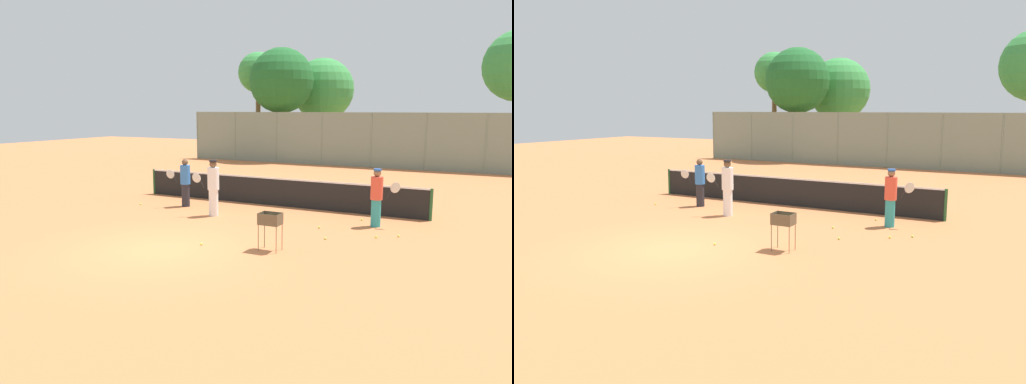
{
  "view_description": "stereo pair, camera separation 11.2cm",
  "coord_description": "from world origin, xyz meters",
  "views": [
    {
      "loc": [
        8.03,
        -9.98,
        3.63
      ],
      "look_at": [
        0.75,
        3.94,
        1.0
      ],
      "focal_mm": 35.0,
      "sensor_mm": 36.0,
      "label": 1
    },
    {
      "loc": [
        8.13,
        -9.93,
        3.63
      ],
      "look_at": [
        0.75,
        3.94,
        1.0
      ],
      "focal_mm": 35.0,
      "sensor_mm": 36.0,
      "label": 2
    }
  ],
  "objects": [
    {
      "name": "tennis_ball_7",
      "position": [
        2.83,
        4.14,
        0.03
      ],
      "size": [
        0.07,
        0.07,
        0.07
      ],
      "primitive_type": "sphere",
      "color": "#D1E54C",
      "rests_on": "ground_plane"
    },
    {
      "name": "tennis_ball_3",
      "position": [
        1.23,
        4.18,
        0.03
      ],
      "size": [
        0.07,
        0.07,
        0.07
      ],
      "primitive_type": "sphere",
      "color": "#D1E54C",
      "rests_on": "ground_plane"
    },
    {
      "name": "tree_0",
      "position": [
        -6.9,
        22.4,
        5.56
      ],
      "size": [
        4.52,
        4.52,
        7.84
      ],
      "color": "brown",
      "rests_on": "ground_plane"
    },
    {
      "name": "player_red_cap",
      "position": [
        -2.86,
        5.11,
        0.92
      ],
      "size": [
        0.75,
        0.7,
        1.78
      ],
      "rotation": [
        0.0,
        0.0,
        3.87
      ],
      "color": "#26262D",
      "rests_on": "ground_plane"
    },
    {
      "name": "player_white_outfit",
      "position": [
        -1.03,
        4.19,
        1.0
      ],
      "size": [
        0.88,
        0.57,
        1.92
      ],
      "rotation": [
        0.0,
        0.0,
        3.63
      ],
      "color": "white",
      "rests_on": "ground_plane"
    },
    {
      "name": "tennis_net",
      "position": [
        0.0,
        6.8,
        0.56
      ],
      "size": [
        11.5,
        0.1,
        1.07
      ],
      "color": "#26592D",
      "rests_on": "ground_plane"
    },
    {
      "name": "tennis_ball_1",
      "position": [
        0.7,
        0.86,
        0.03
      ],
      "size": [
        0.07,
        0.07,
        0.07
      ],
      "primitive_type": "sphere",
      "color": "#D1E54C",
      "rests_on": "ground_plane"
    },
    {
      "name": "ball_cart",
      "position": [
        2.57,
        1.27,
        0.75
      ],
      "size": [
        0.56,
        0.41,
        0.99
      ],
      "color": "brown",
      "rests_on": "ground_plane"
    },
    {
      "name": "tennis_ball_6",
      "position": [
        -3.25,
        5.75,
        0.03
      ],
      "size": [
        0.07,
        0.07,
        0.07
      ],
      "primitive_type": "sphere",
      "color": "#D1E54C",
      "rests_on": "ground_plane"
    },
    {
      "name": "tennis_ball_5",
      "position": [
        3.46,
        2.96,
        0.03
      ],
      "size": [
        0.07,
        0.07,
        0.07
      ],
      "primitive_type": "sphere",
      "color": "#D1E54C",
      "rests_on": "ground_plane"
    },
    {
      "name": "tree_3",
      "position": [
        -5.38,
        26.65,
        5.07
      ],
      "size": [
        4.69,
        4.69,
        7.42
      ],
      "color": "brown",
      "rests_on": "ground_plane"
    },
    {
      "name": "tennis_ball_8",
      "position": [
        -4.57,
        4.56,
        0.03
      ],
      "size": [
        0.07,
        0.07,
        0.07
      ],
      "primitive_type": "sphere",
      "color": "#D1E54C",
      "rests_on": "ground_plane"
    },
    {
      "name": "tennis_ball_2",
      "position": [
        4.68,
        3.79,
        0.03
      ],
      "size": [
        0.07,
        0.07,
        0.07
      ],
      "primitive_type": "sphere",
      "color": "#D1E54C",
      "rests_on": "ground_plane"
    },
    {
      "name": "tree_1",
      "position": [
        -9.63,
        24.14,
        6.23
      ],
      "size": [
        3.02,
        3.02,
        7.83
      ],
      "color": "brown",
      "rests_on": "ground_plane"
    },
    {
      "name": "parked_car",
      "position": [
        4.15,
        24.58,
        0.66
      ],
      "size": [
        4.2,
        1.7,
        1.6
      ],
      "color": "#3F4C8C",
      "rests_on": "ground_plane"
    },
    {
      "name": "back_fence",
      "position": [
        0.0,
        20.76,
        1.7
      ],
      "size": [
        25.97,
        0.08,
        3.41
      ],
      "color": "gray",
      "rests_on": "ground_plane"
    },
    {
      "name": "player_yellow_shirt",
      "position": [
        4.31,
        5.18,
        0.94
      ],
      "size": [
        0.93,
        0.37,
        1.81
      ],
      "rotation": [
        0.0,
        0.0,
        0.19
      ],
      "color": "teal",
      "rests_on": "ground_plane"
    },
    {
      "name": "tennis_ball_0",
      "position": [
        5.22,
        4.19,
        0.03
      ],
      "size": [
        0.07,
        0.07,
        0.07
      ],
      "primitive_type": "sphere",
      "color": "#D1E54C",
      "rests_on": "ground_plane"
    },
    {
      "name": "tennis_ball_4",
      "position": [
        3.69,
        5.83,
        0.03
      ],
      "size": [
        0.07,
        0.07,
        0.07
      ],
      "primitive_type": "sphere",
      "color": "#D1E54C",
      "rests_on": "ground_plane"
    },
    {
      "name": "ground_plane",
      "position": [
        0.0,
        0.0,
        0.0
      ],
      "size": [
        80.0,
        80.0,
        0.0
      ],
      "primitive_type": "plane",
      "color": "#C67242"
    }
  ]
}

